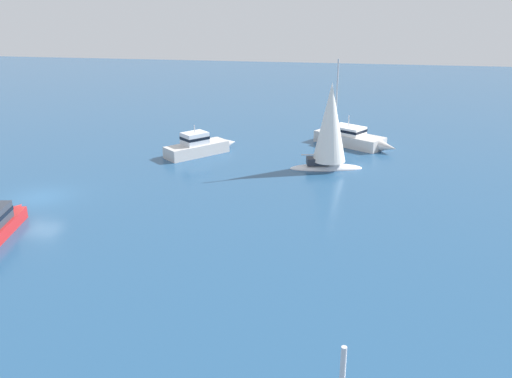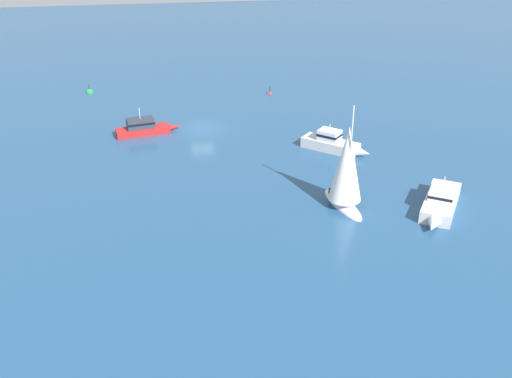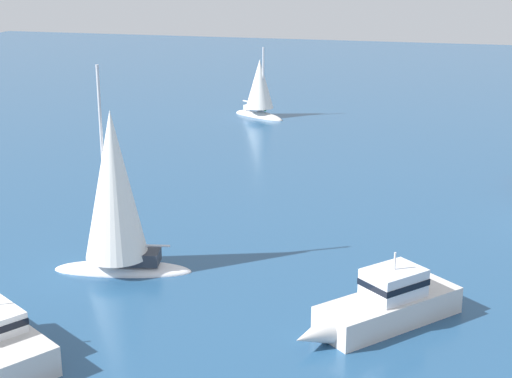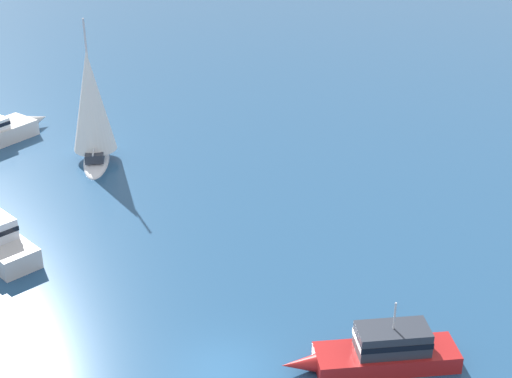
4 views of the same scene
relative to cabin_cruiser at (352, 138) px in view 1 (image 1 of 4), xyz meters
name	(u,v)px [view 1 (image 1 of 4)]	position (x,y,z in m)	size (l,w,h in m)	color
ground_plane	(40,198)	(21.68, 17.81, -0.73)	(160.00, 160.00, 0.00)	navy
cabin_cruiser	(352,138)	(0.00, 0.00, 0.00)	(7.82, 5.87, 2.82)	silver
powerboat	(199,146)	(13.35, 5.35, 0.04)	(5.85, 6.33, 2.75)	silver
ketch	(330,129)	(1.87, 7.58, 2.55)	(6.15, 3.15, 9.23)	white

